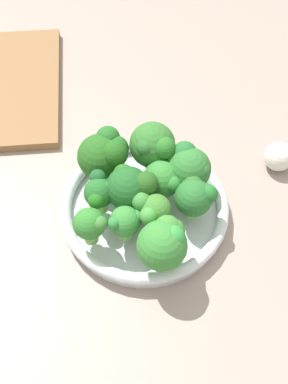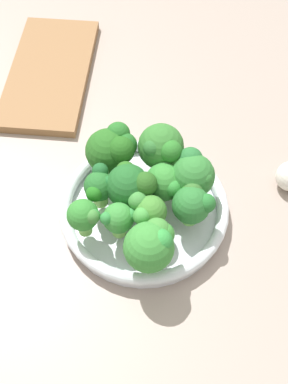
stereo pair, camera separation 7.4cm
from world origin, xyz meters
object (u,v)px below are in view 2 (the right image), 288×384
Objects in this scene: broccoli_floret_9 at (192,203)px; broccoli_floret_0 at (161,148)px; broccoli_floret_3 at (99,186)px; broccoli_floret_10 at (165,182)px; broccoli_floret_2 at (119,219)px; broccoli_floret_6 at (192,173)px; bowl at (144,210)px; broccoli_floret_1 at (112,149)px; broccoli_floret_5 at (146,211)px; broccoli_floret_8 at (84,216)px; cutting_board at (50,73)px; broccoli_floret_7 at (130,185)px; broccoli_floret_4 at (149,244)px.

broccoli_floret_0 is at bearing -152.78° from broccoli_floret_9.
broccoli_floret_3 is 1.02× the size of broccoli_floret_10.
broccoli_floret_9 is at bearing 80.31° from broccoli_floret_3.
broccoli_floret_2 is 0.91× the size of broccoli_floret_9.
broccoli_floret_6 is (-2.45, 12.78, 0.39)cm from broccoli_floret_3.
broccoli_floret_2 is 5.83cm from broccoli_floret_3.
broccoli_floret_0 is (-6.58, 2.17, 6.33)cm from bowl.
broccoli_floret_0 reaches higher than broccoli_floret_1.
bowl is at bearing -68.81° from broccoli_floret_6.
broccoli_floret_5 is (10.33, 5.25, -0.17)cm from broccoli_floret_1.
bowl is 3.05× the size of broccoli_floret_0.
broccoli_floret_5 is at bearing 26.95° from broccoli_floret_1.
broccoli_floret_9 is at bearing 101.11° from broccoli_floret_8.
cutting_board is at bearing -141.26° from broccoli_floret_9.
broccoli_floret_8 is 35.70cm from cutting_board.
broccoli_floret_1 is 11.52cm from broccoli_floret_2.
broccoli_floret_8 is at bearing -89.17° from broccoli_floret_2.
cutting_board is at bearing -156.03° from broccoli_floret_2.
broccoli_floret_1 is at bearing -143.57° from bowl.
broccoli_floret_1 reaches higher than broccoli_floret_8.
broccoli_floret_6 is (-6.34, 6.15, 0.29)cm from broccoli_floret_5.
broccoli_floret_9 is (2.19, 12.84, -0.12)cm from broccoli_floret_3.
broccoli_floret_2 is 3.76cm from broccoli_floret_5.
broccoli_floret_6 is at bearing 127.23° from broccoli_floret_2.
broccoli_floret_4 is at bearing 17.84° from broccoli_floret_7.
broccoli_floret_5 is 8.84cm from broccoli_floret_6.
broccoli_floret_1 is at bearing -153.05° from broccoli_floret_5.
broccoli_floret_3 is 0.79× the size of broccoli_floret_4.
broccoli_floret_2 is 12.24cm from broccoli_floret_6.
broccoli_floret_3 is at bearing -79.17° from broccoli_floret_6.
broccoli_floret_1 is 9.16cm from broccoli_floret_10.
broccoli_floret_4 is (9.25, 7.23, 0.78)cm from broccoli_floret_3.
broccoli_floret_2 is at bearing -13.55° from broccoli_floret_7.
broccoli_floret_4 is at bearing 64.09° from broccoli_floret_8.
broccoli_floret_0 reaches higher than broccoli_floret_2.
broccoli_floret_2 is 8.83cm from broccoli_floret_10.
broccoli_floret_4 is 1.23× the size of broccoli_floret_9.
broccoli_floret_7 is at bearing -32.55° from broccoli_floret_0.
broccoli_floret_3 is 13.03cm from broccoli_floret_9.
broccoli_floret_2 is at bearing -25.00° from broccoli_floret_0.
broccoli_floret_0 reaches higher than broccoli_floret_4.
broccoli_floret_9 is 0.23× the size of cutting_board.
cutting_board is (-26.13, -24.63, -6.63)cm from broccoli_floret_6.
broccoli_floret_5 is 1.03× the size of broccoli_floret_10.
bowl is at bearing -173.66° from broccoli_floret_4.
bowl is at bearing -173.60° from broccoli_floret_5.
broccoli_floret_10 is (4.95, 0.69, -1.42)cm from broccoli_floret_0.
broccoli_floret_10 is 0.22× the size of cutting_board.
broccoli_floret_8 is (7.46, -14.28, -0.33)cm from broccoli_floret_6.
broccoli_floret_0 is at bearing 161.70° from bowl.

